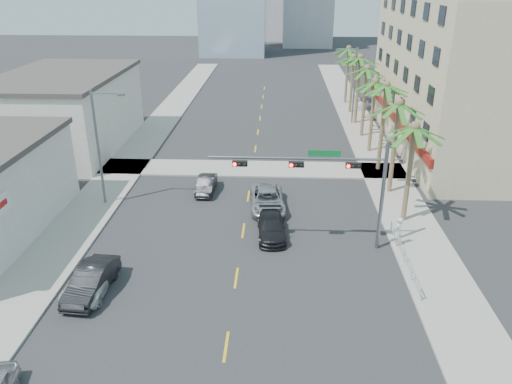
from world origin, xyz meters
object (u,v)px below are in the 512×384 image
traffic_signal_mast (333,176)px  car_lane_right (271,227)px  car_lane_left (206,185)px  car_parked_far (89,282)px  pedestrian (398,232)px  car_lane_center (267,200)px  car_parked_mid (91,281)px

traffic_signal_mast → car_lane_right: size_ratio=2.40×
traffic_signal_mast → car_lane_left: traffic_signal_mast is taller
car_parked_far → car_lane_right: size_ratio=1.02×
car_lane_right → pedestrian: size_ratio=2.30×
pedestrian → traffic_signal_mast: bearing=-39.6°
traffic_signal_mast → car_lane_center: traffic_signal_mast is taller
car_lane_right → car_parked_mid: bearing=-148.2°
car_parked_mid → car_lane_center: size_ratio=0.88×
car_parked_mid → car_lane_left: car_parked_mid is taller
car_lane_left → pedestrian: 16.28m
traffic_signal_mast → car_lane_center: 8.30m
traffic_signal_mast → car_parked_far: traffic_signal_mast is taller
traffic_signal_mast → car_lane_right: (-3.78, 1.39, -4.39)m
traffic_signal_mast → car_lane_right: 5.96m
car_parked_far → car_lane_center: 15.11m
car_lane_right → pedestrian: 8.41m
pedestrian → car_lane_center: bearing=-74.7°
car_lane_left → car_parked_mid: bearing=-106.3°
car_parked_far → car_lane_center: car_lane_center is taller
traffic_signal_mast → car_parked_mid: traffic_signal_mast is taller
car_lane_right → pedestrian: (8.31, -1.17, 0.48)m
traffic_signal_mast → pedestrian: size_ratio=5.54×
car_lane_center → pedestrian: 10.32m
car_parked_far → car_lane_center: bearing=50.0°
pedestrian → car_parked_mid: bearing=-24.2°
car_lane_right → car_lane_left: bearing=123.1°
car_parked_far → pedestrian: (18.51, 5.99, 0.50)m
traffic_signal_mast → car_lane_left: (-9.33, 8.75, -4.41)m
car_lane_center → car_lane_right: (0.40, -4.34, -0.09)m
car_parked_far → pedestrian: bearing=18.4°
car_parked_mid → car_lane_right: 12.36m
car_parked_mid → pedestrian: (18.35, 6.03, 0.37)m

